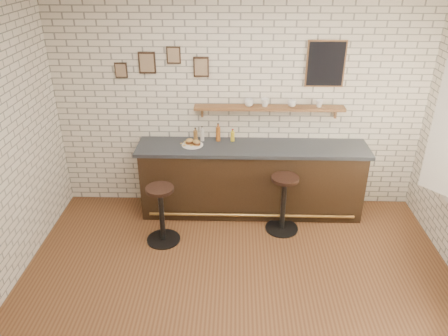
{
  "coord_description": "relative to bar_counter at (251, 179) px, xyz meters",
  "views": [
    {
      "loc": [
        -0.05,
        -3.64,
        3.39
      ],
      "look_at": [
        -0.17,
        0.9,
        1.08
      ],
      "focal_mm": 35.0,
      "sensor_mm": 36.0,
      "label": 1
    }
  ],
  "objects": [
    {
      "name": "potato_chips",
      "position": [
        -0.82,
        0.01,
        0.52
      ],
      "size": [
        0.26,
        0.19,
        0.0
      ],
      "color": "gold",
      "rests_on": "sandwich_plate"
    },
    {
      "name": "bar_stool_right",
      "position": [
        0.41,
        -0.45,
        -0.08
      ],
      "size": [
        0.46,
        0.46,
        0.79
      ],
      "color": "black",
      "rests_on": "ground"
    },
    {
      "name": "back_wall_decor",
      "position": [
        0.04,
        0.28,
        1.54
      ],
      "size": [
        2.96,
        0.02,
        0.56
      ],
      "color": "black",
      "rests_on": "ground"
    },
    {
      "name": "ground",
      "position": [
        -0.19,
        -1.7,
        -0.51
      ],
      "size": [
        5.0,
        5.0,
        0.0
      ],
      "primitive_type": "plane",
      "color": "brown",
      "rests_on": "ground"
    },
    {
      "name": "bitters_bottle_white",
      "position": [
        -0.68,
        0.17,
        0.59
      ],
      "size": [
        0.05,
        0.05,
        0.21
      ],
      "color": "beige",
      "rests_on": "bar_counter"
    },
    {
      "name": "bitters_bottle_amber",
      "position": [
        -0.47,
        0.17,
        0.61
      ],
      "size": [
        0.06,
        0.06,
        0.26
      ],
      "color": "#924B17",
      "rests_on": "bar_counter"
    },
    {
      "name": "sandwich_plate",
      "position": [
        -0.81,
        0.01,
        0.51
      ],
      "size": [
        0.28,
        0.28,
        0.01
      ],
      "primitive_type": "cylinder",
      "color": "white",
      "rests_on": "bar_counter"
    },
    {
      "name": "shelf_cup_d",
      "position": [
        0.87,
        0.2,
        1.04
      ],
      "size": [
        0.13,
        0.13,
        0.09
      ],
      "primitive_type": "imported",
      "rotation": [
        0.0,
        0.0,
        0.43
      ],
      "color": "white",
      "rests_on": "wall_shelf"
    },
    {
      "name": "shelf_cup_b",
      "position": [
        0.15,
        0.2,
        1.05
      ],
      "size": [
        0.15,
        0.15,
        0.1
      ],
      "primitive_type": "imported",
      "rotation": [
        0.0,
        0.0,
        1.15
      ],
      "color": "white",
      "rests_on": "wall_shelf"
    },
    {
      "name": "bar_counter",
      "position": [
        0.0,
        0.0,
        0.0
      ],
      "size": [
        3.1,
        0.65,
        1.01
      ],
      "color": "black",
      "rests_on": "ground"
    },
    {
      "name": "shelf_cup_a",
      "position": [
        -0.06,
        0.2,
        1.04
      ],
      "size": [
        0.17,
        0.17,
        0.1
      ],
      "primitive_type": "imported",
      "rotation": [
        0.0,
        0.0,
        0.56
      ],
      "color": "white",
      "rests_on": "wall_shelf"
    },
    {
      "name": "wall_shelf",
      "position": [
        0.21,
        0.2,
        0.97
      ],
      "size": [
        2.0,
        0.18,
        0.18
      ],
      "color": "brown",
      "rests_on": "ground"
    },
    {
      "name": "shelf_cup_c",
      "position": [
        0.51,
        0.2,
        1.04
      ],
      "size": [
        0.14,
        0.14,
        0.09
      ],
      "primitive_type": "imported",
      "rotation": [
        0.0,
        0.0,
        1.82
      ],
      "color": "white",
      "rests_on": "wall_shelf"
    },
    {
      "name": "bar_stool_left",
      "position": [
        -1.14,
        -0.75,
        -0.09
      ],
      "size": [
        0.43,
        0.43,
        0.78
      ],
      "color": "black",
      "rests_on": "ground"
    },
    {
      "name": "condiment_bottle_yellow",
      "position": [
        -0.27,
        0.17,
        0.58
      ],
      "size": [
        0.05,
        0.05,
        0.17
      ],
      "color": "gold",
      "rests_on": "bar_counter"
    },
    {
      "name": "bitters_bottle_brown",
      "position": [
        -0.78,
        0.17,
        0.58
      ],
      "size": [
        0.06,
        0.06,
        0.19
      ],
      "color": "brown",
      "rests_on": "bar_counter"
    },
    {
      "name": "ciabatta_sandwich",
      "position": [
        -0.8,
        0.01,
        0.55
      ],
      "size": [
        0.24,
        0.18,
        0.07
      ],
      "color": "#B28849",
      "rests_on": "sandwich_plate"
    }
  ]
}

